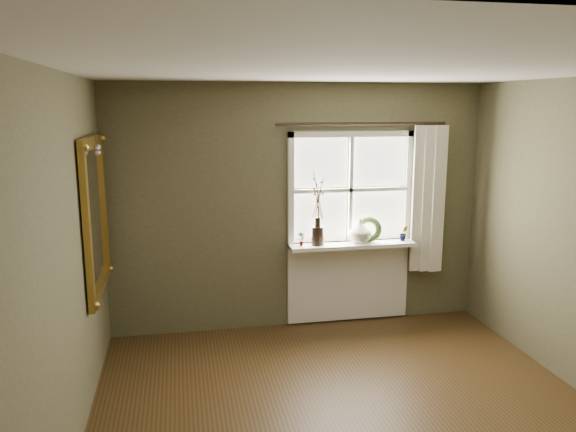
# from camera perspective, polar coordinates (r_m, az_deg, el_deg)

# --- Properties ---
(ceiling) EXTENTS (4.50, 4.50, 0.00)m
(ceiling) POSITION_cam_1_polar(r_m,az_deg,el_deg) (3.68, 8.96, 14.63)
(ceiling) COLOR silver
(ceiling) RESTS_ON ground
(wall_back) EXTENTS (4.00, 0.10, 2.60)m
(wall_back) POSITION_cam_1_polar(r_m,az_deg,el_deg) (5.99, 1.08, 0.93)
(wall_back) COLOR brown
(wall_back) RESTS_ON ground
(wall_left) EXTENTS (0.10, 4.50, 2.60)m
(wall_left) POSITION_cam_1_polar(r_m,az_deg,el_deg) (3.71, -23.28, -6.53)
(wall_left) COLOR brown
(wall_left) RESTS_ON ground
(window_frame) EXTENTS (1.36, 0.06, 1.24)m
(window_frame) POSITION_cam_1_polar(r_m,az_deg,el_deg) (6.03, 6.35, 2.67)
(window_frame) COLOR white
(window_frame) RESTS_ON wall_back
(window_sill) EXTENTS (1.36, 0.26, 0.04)m
(window_sill) POSITION_cam_1_polar(r_m,az_deg,el_deg) (6.04, 6.54, -2.93)
(window_sill) COLOR white
(window_sill) RESTS_ON wall_back
(window_apron) EXTENTS (1.36, 0.04, 0.88)m
(window_apron) POSITION_cam_1_polar(r_m,az_deg,el_deg) (6.26, 6.14, -6.60)
(window_apron) COLOR white
(window_apron) RESTS_ON ground
(dark_jug) EXTENTS (0.16, 0.16, 0.20)m
(dark_jug) POSITION_cam_1_polar(r_m,az_deg,el_deg) (5.91, 3.02, -2.01)
(dark_jug) COLOR black
(dark_jug) RESTS_ON window_sill
(cream_vase) EXTENTS (0.32, 0.32, 0.26)m
(cream_vase) POSITION_cam_1_polar(r_m,az_deg,el_deg) (6.03, 7.32, -1.52)
(cream_vase) COLOR silver
(cream_vase) RESTS_ON window_sill
(wreath) EXTENTS (0.30, 0.22, 0.28)m
(wreath) POSITION_cam_1_polar(r_m,az_deg,el_deg) (6.11, 8.21, -1.62)
(wreath) COLOR #364B21
(wreath) RESTS_ON window_sill
(potted_plant_left) EXTENTS (0.09, 0.07, 0.15)m
(potted_plant_left) POSITION_cam_1_polar(r_m,az_deg,el_deg) (5.88, 1.34, -2.32)
(potted_plant_left) COLOR #364B21
(potted_plant_left) RESTS_ON window_sill
(potted_plant_right) EXTENTS (0.09, 0.08, 0.17)m
(potted_plant_right) POSITION_cam_1_polar(r_m,az_deg,el_deg) (6.21, 11.66, -1.71)
(potted_plant_right) COLOR #364B21
(potted_plant_right) RESTS_ON window_sill
(curtain) EXTENTS (0.36, 0.12, 1.59)m
(curtain) POSITION_cam_1_polar(r_m,az_deg,el_deg) (6.26, 13.96, 1.65)
(curtain) COLOR beige
(curtain) RESTS_ON wall_back
(curtain_rod) EXTENTS (1.84, 0.03, 0.03)m
(curtain_rod) POSITION_cam_1_polar(r_m,az_deg,el_deg) (5.94, 7.60, 9.29)
(curtain_rod) COLOR black
(curtain_rod) RESTS_ON wall_back
(gilt_mirror) EXTENTS (0.10, 1.15, 1.37)m
(gilt_mirror) POSITION_cam_1_polar(r_m,az_deg,el_deg) (5.14, -18.95, 0.07)
(gilt_mirror) COLOR white
(gilt_mirror) RESTS_ON wall_left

